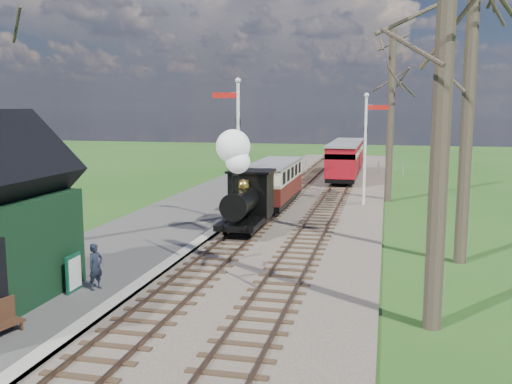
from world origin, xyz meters
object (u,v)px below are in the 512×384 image
semaphore_near (237,141)px  person (96,267)px  locomotive (244,188)px  semaphore_far (367,141)px  coach (274,181)px  red_carriage_b (348,155)px  sign_board (74,273)px  red_carriage_a (343,162)px

semaphore_near → person: semaphore_near is taller
locomotive → person: locomotive is taller
semaphore_far → person: size_ratio=4.58×
locomotive → coach: bearing=89.9°
semaphore_near → locomotive: bearing=-66.5°
red_carriage_b → sign_board: bearing=-99.9°
person → semaphore_far: bearing=-2.6°
coach → person: coach is taller
sign_board → red_carriage_b: bearing=80.1°
locomotive → red_carriage_b: size_ratio=0.82×
locomotive → coach: 6.08m
sign_board → person: person is taller
semaphore_near → red_carriage_a: size_ratio=1.26×
semaphore_near → semaphore_far: semaphore_near is taller
semaphore_far → red_carriage_a: semaphore_far is taller
semaphore_near → coach: size_ratio=0.97×
semaphore_near → coach: 4.93m
semaphore_far → sign_board: (-6.94, -16.00, -2.65)m
coach → person: (-2.08, -14.04, -0.56)m
coach → semaphore_far: bearing=21.0°
locomotive → coach: size_ratio=0.63×
semaphore_far → red_carriage_b: semaphore_far is taller
red_carriage_b → red_carriage_a: bearing=-90.0°
locomotive → person: 8.31m
semaphore_near → person: 10.20m
red_carriage_a → semaphore_far: bearing=-77.7°
semaphore_near → red_carriage_b: bearing=80.3°
coach → red_carriage_a: 10.17m
semaphore_near → locomotive: 2.58m
coach → sign_board: size_ratio=6.42×
locomotive → coach: (0.01, 6.06, -0.50)m
semaphore_far → sign_board: semaphore_far is taller
coach → sign_board: bearing=-100.2°
locomotive → sign_board: size_ratio=4.01×
locomotive → red_carriage_b: locomotive is taller
semaphore_near → person: bearing=-97.7°
semaphore_far → coach: bearing=-159.0°
semaphore_near → semaphore_far: (5.14, 6.00, -0.27)m
semaphore_far → sign_board: 17.64m
locomotive → red_carriage_a: bearing=80.7°
coach → red_carriage_b: size_ratio=1.30×
locomotive → red_carriage_b: 21.55m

